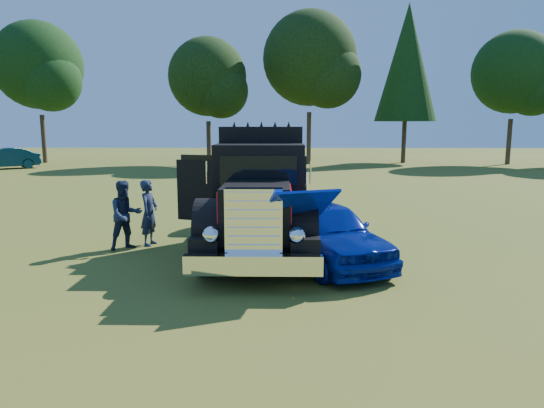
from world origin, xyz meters
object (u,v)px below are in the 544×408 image
at_px(spectator_far, 126,215).
at_px(distant_teal_car, 5,159).
at_px(diamond_t_truck, 260,198).
at_px(hotrod_coupe, 324,232).
at_px(spectator_near, 149,213).

bearing_deg(spectator_far, distant_teal_car, 87.72).
bearing_deg(distant_teal_car, spectator_far, -3.38).
bearing_deg(diamond_t_truck, hotrod_coupe, -39.83).
relative_size(spectator_near, spectator_far, 0.99).
xyz_separation_m(diamond_t_truck, spectator_far, (-3.31, -0.07, -0.43)).
distance_m(hotrod_coupe, distant_teal_car, 31.54).
distance_m(spectator_near, distant_teal_car, 27.63).
height_order(spectator_near, spectator_far, spectator_far).
xyz_separation_m(hotrod_coupe, spectator_near, (-4.31, 1.57, 0.14)).
height_order(diamond_t_truck, spectator_far, diamond_t_truck).
distance_m(spectator_near, spectator_far, 0.63).
bearing_deg(spectator_far, diamond_t_truck, -35.98).
distance_m(spectator_far, distant_teal_car, 27.69).
bearing_deg(diamond_t_truck, spectator_near, 173.13).
bearing_deg(spectator_near, distant_teal_car, 46.51).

